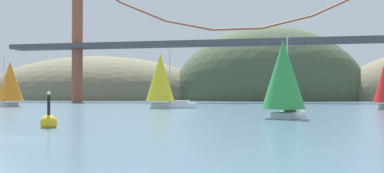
{
  "coord_description": "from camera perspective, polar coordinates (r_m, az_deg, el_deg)",
  "views": [
    {
      "loc": [
        14.54,
        -20.81,
        2.27
      ],
      "look_at": [
        0.0,
        44.98,
        3.22
      ],
      "focal_mm": 44.94,
      "sensor_mm": 36.0,
      "label": 1
    }
  ],
  "objects": [
    {
      "name": "sailboat_yellow_sail",
      "position": [
        72.14,
        -3.64,
        0.85
      ],
      "size": [
        7.56,
        4.27,
        8.73
      ],
      "color": "white",
      "rests_on": "ground_plane"
    },
    {
      "name": "channel_buoy",
      "position": [
        32.9,
        -16.65,
        -4.08
      ],
      "size": [
        1.1,
        1.1,
        2.64
      ],
      "color": "gold",
      "rests_on": "ground_plane"
    },
    {
      "name": "suspension_bridge",
      "position": [
        117.47,
        5.3,
        5.65
      ],
      "size": [
        119.57,
        6.0,
        33.55
      ],
      "color": "brown",
      "rests_on": "ground_plane"
    },
    {
      "name": "sailboat_green_sail",
      "position": [
        43.33,
        10.84,
        1.13
      ],
      "size": [
        4.72,
        6.96,
        7.82
      ],
      "color": "white",
      "rests_on": "ground_plane"
    },
    {
      "name": "sailboat_orange_sail",
      "position": [
        86.49,
        -20.86,
        0.43
      ],
      "size": [
        5.01,
        8.03,
        8.27
      ],
      "color": "white",
      "rests_on": "ground_plane"
    },
    {
      "name": "headland_left",
      "position": [
        170.64,
        -11.59,
        -1.55
      ],
      "size": [
        85.57,
        44.0,
        30.22
      ],
      "primitive_type": "ellipsoid",
      "color": "#6B664C",
      "rests_on": "ground_plane"
    },
    {
      "name": "headland_center",
      "position": [
        156.12,
        8.96,
        -1.63
      ],
      "size": [
        62.76,
        44.0,
        47.46
      ],
      "primitive_type": "ellipsoid",
      "color": "#425138",
      "rests_on": "ground_plane"
    }
  ]
}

